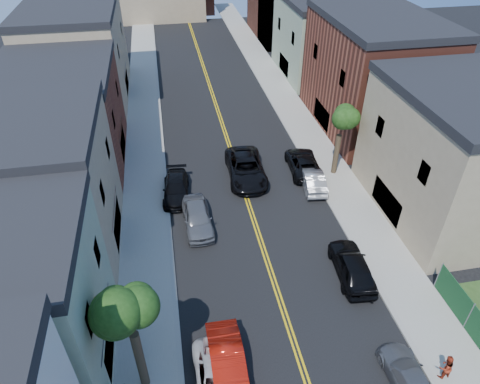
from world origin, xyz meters
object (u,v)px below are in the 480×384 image
red_sedan (228,364)px  grey_car_right (410,379)px  white_pickup (217,379)px  silver_car_right (312,179)px  grey_car_left (198,217)px  black_car_right (352,266)px  dark_car_right_far (303,163)px  black_suv_lane (246,168)px  pedestrian_right (446,367)px  black_car_left (176,188)px

red_sedan → grey_car_right: (8.59, -2.31, -0.16)m
white_pickup → silver_car_right: silver_car_right is taller
white_pickup → grey_car_left: bearing=88.8°
grey_car_right → black_car_right: 7.42m
dark_car_right_far → grey_car_left: bearing=34.1°
grey_car_right → black_suv_lane: (-4.29, 19.30, 0.25)m
grey_car_right → black_suv_lane: size_ratio=0.69×
red_sedan → pedestrian_right: (10.50, -2.19, 0.13)m
white_pickup → grey_car_left: grey_car_left is taller
black_car_left → white_pickup: bearing=-81.5°
dark_car_right_far → black_suv_lane: 5.01m
dark_car_right_far → pedestrian_right: bearing=97.2°
white_pickup → dark_car_right_far: size_ratio=0.88×
white_pickup → grey_car_left: 12.15m
grey_car_left → dark_car_right_far: size_ratio=0.92×
grey_car_right → dark_car_right_far: 19.49m
black_car_right → silver_car_right: size_ratio=1.10×
black_car_left → grey_car_right: 20.51m
grey_car_left → grey_car_right: bearing=-59.1°
black_car_left → black_suv_lane: 6.03m
red_sedan → dark_car_right_far: red_sedan is taller
white_pickup → pedestrian_right: 11.23m
black_car_right → black_suv_lane: 12.67m
white_pickup → black_suv_lane: size_ratio=0.73×
black_car_left → silver_car_right: size_ratio=1.08×
grey_car_left → black_suv_lane: bearing=48.2°
grey_car_left → silver_car_right: bearing=16.7°
grey_car_right → black_suv_lane: bearing=-76.6°
black_car_left → grey_car_right: (10.14, -17.83, -0.06)m
black_car_left → grey_car_left: bearing=-67.1°
black_suv_lane → black_car_left: bearing=-163.4°
silver_car_right → dark_car_right_far: size_ratio=0.85×
silver_car_right → grey_car_right: bearing=94.0°
black_suv_lane → pedestrian_right: 20.15m
black_suv_lane → pedestrian_right: black_suv_lane is taller
dark_car_right_far → black_suv_lane: bearing=5.7°
silver_car_right → pedestrian_right: (1.20, -16.92, 0.20)m
black_car_left → pedestrian_right: 21.42m
black_car_left → dark_car_right_far: bearing=13.8°
red_sedan → dark_car_right_far: (9.30, 17.16, -0.07)m
grey_car_right → white_pickup: bearing=-9.7°
black_car_right → silver_car_right: (0.62, 9.62, -0.10)m
red_sedan → black_suv_lane: (4.30, 16.99, 0.09)m
black_car_right → red_sedan: bearing=35.2°
white_pickup → black_car_right: (9.29, 5.70, 0.19)m
black_car_right → pedestrian_right: size_ratio=3.16×
black_car_right → dark_car_right_far: size_ratio=0.94×
black_car_left → black_car_right: size_ratio=0.98×
black_suv_lane → grey_car_left: bearing=-127.6°
grey_car_left → silver_car_right: 10.10m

